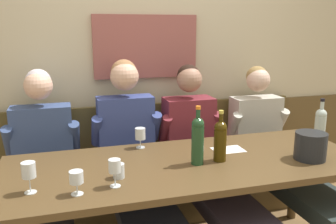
{
  "coord_description": "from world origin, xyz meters",
  "views": [
    {
      "loc": [
        -0.72,
        -1.9,
        1.57
      ],
      "look_at": [
        -0.04,
        0.43,
        1.0
      ],
      "focal_mm": 38.47,
      "sensor_mm": 36.0,
      "label": 1
    }
  ],
  "objects": [
    {
      "name": "wine_glass_mid_right",
      "position": [
        -0.49,
        -0.13,
        0.86
      ],
      "size": [
        0.06,
        0.06,
        0.15
      ],
      "color": "silver",
      "rests_on": "dining_table"
    },
    {
      "name": "tasting_sheet_left_guest",
      "position": [
        0.33,
        0.23,
        0.75
      ],
      "size": [
        0.21,
        0.15,
        0.0
      ],
      "primitive_type": "cube",
      "rotation": [
        0.0,
        0.0,
        -0.01
      ],
      "color": "white",
      "rests_on": "dining_table"
    },
    {
      "name": "wine_bottle_amber_mid",
      "position": [
        0.19,
        0.06,
        0.89
      ],
      "size": [
        0.08,
        0.08,
        0.32
      ],
      "color": "#3B2C07",
      "rests_on": "dining_table"
    },
    {
      "name": "wine_glass_mid_left",
      "position": [
        -0.92,
        -0.09,
        0.87
      ],
      "size": [
        0.07,
        0.07,
        0.16
      ],
      "color": "silver",
      "rests_on": "dining_table"
    },
    {
      "name": "wine_bottle_clear_water",
      "position": [
        0.04,
        0.05,
        0.91
      ],
      "size": [
        0.08,
        0.08,
        0.36
      ],
      "color": "#1F4223",
      "rests_on": "dining_table"
    },
    {
      "name": "ice_bucket",
      "position": [
        0.75,
        -0.08,
        0.84
      ],
      "size": [
        0.2,
        0.2,
        0.17
      ],
      "primitive_type": "cylinder",
      "color": "black",
      "rests_on": "dining_table"
    },
    {
      "name": "wine_bottle_green_tall",
      "position": [
        0.99,
        0.14,
        0.9
      ],
      "size": [
        0.08,
        0.08,
        0.34
      ],
      "color": "#B8C9BE",
      "rests_on": "dining_table"
    },
    {
      "name": "wood_wainscot_panel",
      "position": [
        0.0,
        1.04,
        0.46
      ],
      "size": [
        6.8,
        0.03,
        0.91
      ],
      "primitive_type": "cube",
      "color": "brown",
      "rests_on": "ground"
    },
    {
      "name": "water_tumbler_left",
      "position": [
        -0.46,
        -0.03,
        0.79
      ],
      "size": [
        0.06,
        0.06,
        0.08
      ],
      "primitive_type": "cylinder",
      "color": "silver",
      "rests_on": "dining_table"
    },
    {
      "name": "person_right_seat",
      "position": [
        -0.89,
        0.42,
        0.61
      ],
      "size": [
        0.53,
        1.33,
        1.28
      ],
      "color": "#262E3F",
      "rests_on": "ground"
    },
    {
      "name": "person_center_left_seat",
      "position": [
        0.87,
        0.41,
        0.59
      ],
      "size": [
        0.53,
        1.33,
        1.25
      ],
      "color": "#282F42",
      "rests_on": "ground"
    },
    {
      "name": "dining_table",
      "position": [
        0.0,
        0.1,
        0.68
      ],
      "size": [
        2.27,
        0.87,
        0.75
      ],
      "color": "#523C21",
      "rests_on": "ground"
    },
    {
      "name": "wall_bench",
      "position": [
        0.0,
        0.83,
        0.28
      ],
      "size": [
        2.57,
        0.42,
        0.94
      ],
      "color": "brown",
      "rests_on": "ground"
    },
    {
      "name": "wine_glass_by_bottle",
      "position": [
        -0.69,
        -0.17,
        0.84
      ],
      "size": [
        0.07,
        0.07,
        0.12
      ],
      "color": "silver",
      "rests_on": "dining_table"
    },
    {
      "name": "person_center_right_seat",
      "position": [
        0.25,
        0.45,
        0.62
      ],
      "size": [
        0.51,
        1.34,
        1.28
      ],
      "color": "#2D2331",
      "rests_on": "ground"
    },
    {
      "name": "person_left_seat",
      "position": [
        -0.27,
        0.44,
        0.64
      ],
      "size": [
        0.54,
        1.34,
        1.34
      ],
      "color": "#303635",
      "rests_on": "ground"
    },
    {
      "name": "wine_glass_center_rear",
      "position": [
        -0.23,
        0.44,
        0.85
      ],
      "size": [
        0.07,
        0.07,
        0.14
      ],
      "color": "silver",
      "rests_on": "dining_table"
    },
    {
      "name": "room_wall_back",
      "position": [
        -0.0,
        1.09,
        1.4
      ],
      "size": [
        6.8,
        0.12,
        2.8
      ],
      "color": "beige",
      "rests_on": "ground"
    }
  ]
}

